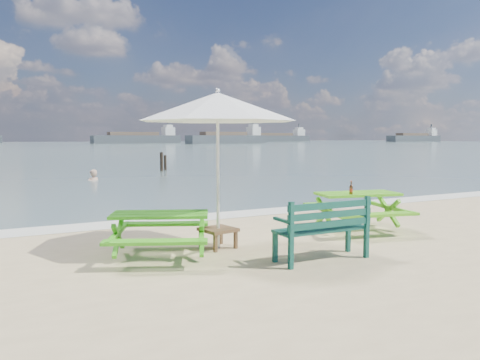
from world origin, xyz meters
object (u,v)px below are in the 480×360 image
swimmer (93,189)px  park_bench (321,241)px  side_table (218,237)px  beer_bottle (351,190)px  picnic_table_left (160,236)px  patio_umbrella (218,107)px  picnic_table_right (357,212)px

swimmer → park_bench: bearing=-86.7°
side_table → beer_bottle: 2.86m
picnic_table_left → side_table: 1.09m
patio_umbrella → picnic_table_right: bearing=1.6°
park_bench → beer_bottle: bearing=38.2°
picnic_table_left → park_bench: bearing=-29.5°
beer_bottle → swimmer: (-2.55, 13.76, -1.26)m
side_table → beer_bottle: size_ratio=2.39×
picnic_table_left → picnic_table_right: 4.16m
park_bench → swimmer: size_ratio=0.87×
picnic_table_right → patio_umbrella: patio_umbrella is taller
picnic_table_right → patio_umbrella: bearing=-178.4°
side_table → swimmer: (0.23, 13.68, -0.59)m
side_table → patio_umbrella: patio_umbrella is taller
patio_umbrella → swimmer: size_ratio=1.79×
picnic_table_right → swimmer: (-2.86, 13.60, -0.78)m
side_table → beer_bottle: beer_bottle is taller
beer_bottle → side_table: bearing=178.5°
patio_umbrella → beer_bottle: (2.78, -0.07, -1.51)m
patio_umbrella → swimmer: patio_umbrella is taller
picnic_table_left → side_table: (1.06, 0.18, -0.16)m
side_table → swimmer: swimmer is taller
picnic_table_left → swimmer: 13.94m
picnic_table_right → side_table: (-3.09, -0.09, -0.19)m
picnic_table_right → park_bench: size_ratio=1.38×
park_bench → side_table: park_bench is taller
picnic_table_right → patio_umbrella: size_ratio=0.67×
picnic_table_left → patio_umbrella: (1.06, 0.18, 2.02)m
picnic_table_right → patio_umbrella: 3.68m
park_bench → picnic_table_left: bearing=150.5°
picnic_table_right → park_bench: 2.49m
picnic_table_right → beer_bottle: beer_bottle is taller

